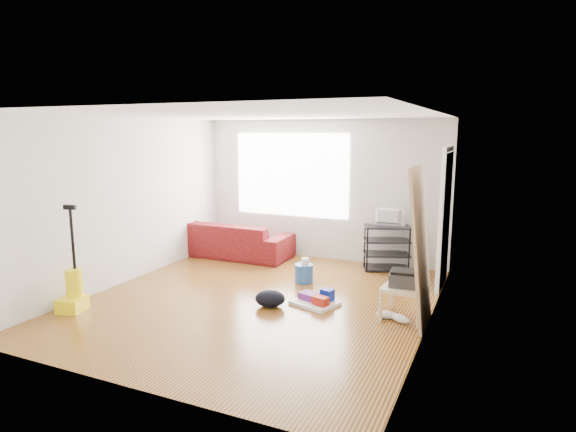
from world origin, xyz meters
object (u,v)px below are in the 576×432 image
at_px(tv_stand, 386,247).
at_px(cleaning_tray, 316,300).
at_px(sofa, 233,256).
at_px(side_table, 405,291).
at_px(vacuum, 73,291).
at_px(bucket, 304,282).
at_px(backpack, 270,306).

height_order(tv_stand, cleaning_tray, tv_stand).
bearing_deg(sofa, cleaning_tray, 142.84).
xyz_separation_m(sofa, cleaning_tray, (2.34, -1.77, 0.06)).
xyz_separation_m(sofa, side_table, (3.50, -1.78, 0.35)).
distance_m(tv_stand, side_table, 2.16).
height_order(cleaning_tray, vacuum, vacuum).
bearing_deg(side_table, bucket, 153.54).
xyz_separation_m(side_table, bucket, (-1.68, 0.84, -0.35)).
bearing_deg(tv_stand, side_table, -93.00).
xyz_separation_m(sofa, vacuum, (-0.45, -3.25, 0.25)).
height_order(backpack, vacuum, vacuum).
bearing_deg(bucket, vacuum, -134.40).
bearing_deg(backpack, side_table, -7.07).
xyz_separation_m(tv_stand, cleaning_tray, (-0.47, -2.04, -0.32)).
xyz_separation_m(side_table, backpack, (-1.69, -0.32, -0.35)).
bearing_deg(vacuum, sofa, 66.04).
xyz_separation_m(tv_stand, backpack, (-1.00, -2.36, -0.38)).
distance_m(bucket, backpack, 1.15).
relative_size(tv_stand, side_table, 1.57).
bearing_deg(backpack, cleaning_tray, 13.49).
height_order(sofa, tv_stand, tv_stand).
relative_size(tv_stand, cleaning_tray, 1.27).
relative_size(bucket, backpack, 0.70).
bearing_deg(side_table, vacuum, -159.50).
relative_size(side_table, cleaning_tray, 0.81).
relative_size(bucket, cleaning_tray, 0.42).
bearing_deg(cleaning_tray, vacuum, -152.01).
distance_m(bucket, cleaning_tray, 0.98).
bearing_deg(backpack, vacuum, -170.41).
height_order(sofa, side_table, side_table).
xyz_separation_m(side_table, vacuum, (-3.95, -1.48, -0.09)).
distance_m(sofa, backpack, 2.76).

